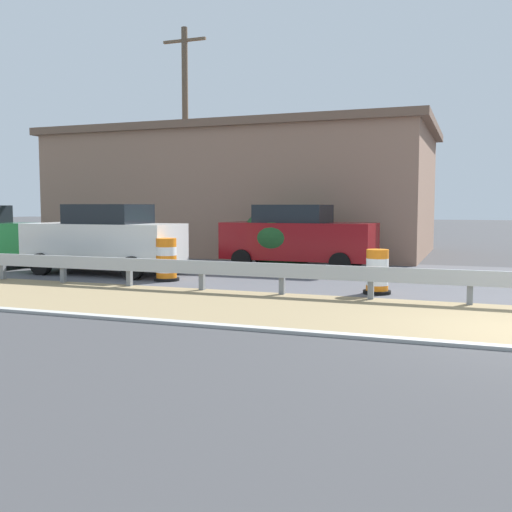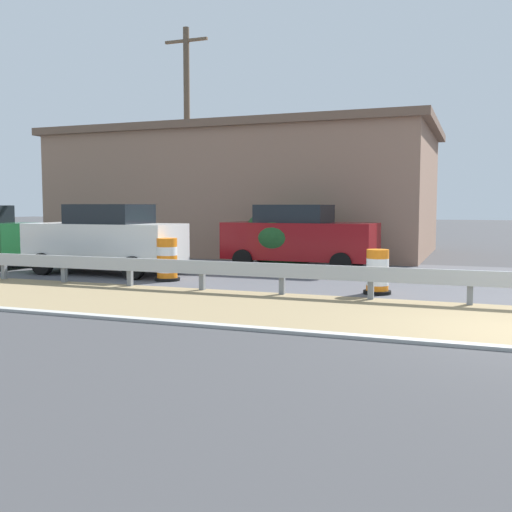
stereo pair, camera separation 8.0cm
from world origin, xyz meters
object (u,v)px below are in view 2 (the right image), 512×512
(utility_pole_near, at_px, (187,139))
(traffic_barrel_nearest, at_px, (377,274))
(car_distant_a, at_px, (299,237))
(traffic_barrel_close, at_px, (167,261))
(car_trailing_far_lane, at_px, (106,239))

(utility_pole_near, bearing_deg, traffic_barrel_nearest, -131.27)
(traffic_barrel_nearest, distance_m, car_distant_a, 5.57)
(traffic_barrel_nearest, xyz_separation_m, utility_pole_near, (7.66, 8.73, 4.15))
(traffic_barrel_close, height_order, car_trailing_far_lane, car_trailing_far_lane)
(traffic_barrel_close, xyz_separation_m, utility_pole_near, (7.22, 3.08, 4.09))
(traffic_barrel_nearest, height_order, traffic_barrel_close, traffic_barrel_close)
(car_trailing_far_lane, relative_size, car_distant_a, 0.96)
(car_distant_a, distance_m, utility_pole_near, 7.31)
(traffic_barrel_close, relative_size, utility_pole_near, 0.13)
(car_distant_a, bearing_deg, utility_pole_near, 152.50)
(car_distant_a, height_order, utility_pole_near, utility_pole_near)
(traffic_barrel_close, xyz_separation_m, car_distant_a, (4.08, -2.46, 0.50))
(car_trailing_far_lane, height_order, utility_pole_near, utility_pole_near)
(traffic_barrel_nearest, height_order, car_distant_a, car_distant_a)
(car_trailing_far_lane, bearing_deg, traffic_barrel_close, 163.02)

